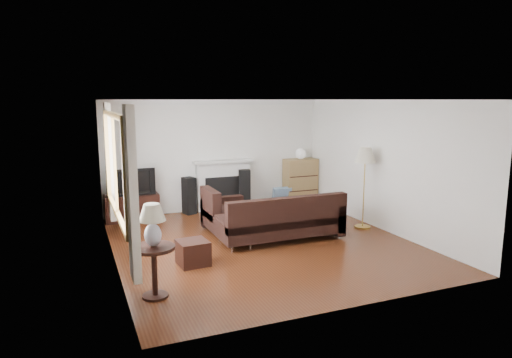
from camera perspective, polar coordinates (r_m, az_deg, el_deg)
name	(u,v)px	position (r m, az deg, el deg)	size (l,w,h in m)	color
room	(263,173)	(7.85, 0.83, 0.73)	(5.10, 5.60, 2.54)	#4F2411
window	(115,165)	(7.02, -17.24, 1.66)	(0.12, 2.74, 1.54)	olive
curtain_near	(132,195)	(5.56, -15.21, -1.89)	(0.10, 0.35, 2.10)	beige
curtain_far	(110,162)	(8.54, -17.78, 2.02)	(0.10, 0.35, 2.10)	beige
fireplace	(223,185)	(10.45, -4.10, -0.74)	(1.40, 0.26, 1.15)	white
tv_stand	(132,207)	(9.92, -15.25, -3.43)	(1.09, 0.49, 0.55)	black
television	(131,181)	(9.81, -15.39, -0.30)	(0.97, 0.13, 0.56)	black
speaker_left	(189,196)	(10.18, -8.38, -2.07)	(0.23, 0.27, 0.81)	black
speaker_right	(244,189)	(10.54, -1.49, -1.26)	(0.26, 0.31, 0.92)	black
bookshelf	(300,181)	(11.10, 5.56, -0.28)	(0.79, 0.38, 1.09)	olive
globe_lamp	(301,154)	(11.00, 5.62, 3.16)	(0.25, 0.25, 0.25)	white
sectional_sofa	(280,218)	(8.24, 3.02, -4.92)	(2.45, 1.79, 0.79)	black
coffee_table	(257,211)	(9.53, 0.10, -4.08)	(1.02, 0.55, 0.40)	olive
footstool	(193,253)	(7.14, -7.88, -9.11)	(0.44, 0.44, 0.37)	black
floor_lamp	(364,188)	(9.14, 13.35, -1.10)	(0.41, 0.41, 1.60)	gold
side_table	(154,272)	(6.06, -12.58, -11.25)	(0.54, 0.54, 0.68)	black
table_lamp	(153,225)	(5.87, -12.81, -5.69)	(0.33, 0.33, 0.54)	silver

